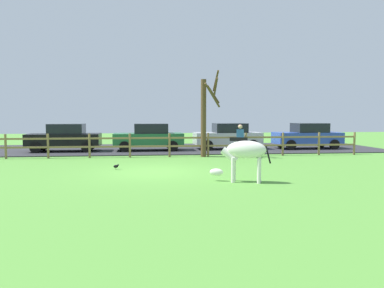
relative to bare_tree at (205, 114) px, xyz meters
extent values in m
plane|color=#549338|center=(-2.61, -4.78, -2.17)|extent=(60.00, 60.00, 0.00)
cube|color=#2D2D33|center=(-2.61, 4.52, -2.14)|extent=(28.00, 7.40, 0.05)
cylinder|color=olive|center=(-9.67, 0.22, -1.57)|extent=(0.11, 0.11, 1.20)
cylinder|color=olive|center=(-7.70, 0.22, -1.57)|extent=(0.11, 0.11, 1.20)
cylinder|color=olive|center=(-5.73, 0.22, -1.57)|extent=(0.11, 0.11, 1.20)
cylinder|color=olive|center=(-3.76, 0.22, -1.57)|extent=(0.11, 0.11, 1.20)
cylinder|color=olive|center=(-1.78, 0.22, -1.57)|extent=(0.11, 0.11, 1.20)
cylinder|color=olive|center=(0.19, 0.22, -1.57)|extent=(0.11, 0.11, 1.20)
cylinder|color=olive|center=(2.16, 0.22, -1.57)|extent=(0.11, 0.11, 1.20)
cylinder|color=olive|center=(4.13, 0.22, -1.57)|extent=(0.11, 0.11, 1.20)
cylinder|color=olive|center=(6.10, 0.22, -1.57)|extent=(0.11, 0.11, 1.20)
cylinder|color=olive|center=(8.07, 0.22, -1.57)|extent=(0.11, 0.11, 1.20)
cube|color=olive|center=(-2.77, 0.22, -1.63)|extent=(21.69, 0.06, 0.09)
cube|color=olive|center=(-2.77, 0.22, -1.21)|extent=(21.69, 0.06, 0.09)
cylinder|color=#513A23|center=(-0.08, 0.03, -0.22)|extent=(0.27, 0.27, 3.88)
cylinder|color=#513A23|center=(0.54, 0.04, 1.64)|extent=(0.11, 1.30, 0.96)
cylinder|color=#513A23|center=(0.35, -0.32, 0.95)|extent=(0.81, 0.97, 0.85)
cylinder|color=#513A23|center=(0.52, 0.00, 1.32)|extent=(0.15, 1.27, 0.91)
cylinder|color=#513A23|center=(0.30, -0.38, 0.90)|extent=(0.94, 0.87, 1.17)
ellipsoid|color=white|center=(0.24, -7.28, -1.13)|extent=(1.33, 0.87, 0.56)
cylinder|color=white|center=(-0.18, -7.27, -1.78)|extent=(0.11, 0.11, 0.78)
cylinder|color=white|center=(-0.09, -7.01, -1.78)|extent=(0.11, 0.11, 0.78)
cylinder|color=white|center=(0.57, -7.55, -1.78)|extent=(0.11, 0.11, 0.78)
cylinder|color=white|center=(0.66, -7.28, -1.78)|extent=(0.11, 0.11, 0.78)
cylinder|color=white|center=(-0.26, -7.10, -1.32)|extent=(0.63, 0.43, 0.51)
ellipsoid|color=white|center=(-0.65, -6.96, -1.89)|extent=(0.48, 0.34, 0.24)
cube|color=black|center=(0.01, -7.19, -0.81)|extent=(0.54, 0.23, 0.12)
cylinder|color=black|center=(0.87, -7.51, -1.28)|extent=(0.20, 0.11, 0.54)
cylinder|color=black|center=(-4.09, -3.98, -2.14)|extent=(0.01, 0.01, 0.06)
cylinder|color=black|center=(-4.09, -4.02, -2.14)|extent=(0.01, 0.01, 0.06)
ellipsoid|color=black|center=(-4.09, -4.00, -2.05)|extent=(0.18, 0.10, 0.12)
sphere|color=black|center=(-4.00, -4.00, -2.00)|extent=(0.07, 0.07, 0.07)
cube|color=black|center=(-7.59, 3.27, -1.47)|extent=(4.03, 1.77, 0.70)
cube|color=black|center=(-7.44, 3.27, -0.84)|extent=(1.93, 1.60, 0.56)
cylinder|color=black|center=(-8.93, 2.39, -1.82)|extent=(0.60, 0.19, 0.60)
cylinder|color=black|center=(-8.96, 4.09, -1.82)|extent=(0.60, 0.19, 0.60)
cylinder|color=black|center=(-6.23, 2.44, -1.82)|extent=(0.60, 0.19, 0.60)
cylinder|color=black|center=(-6.26, 4.14, -1.82)|extent=(0.60, 0.19, 0.60)
cube|color=#B7BABF|center=(1.90, 3.71, -1.47)|extent=(4.06, 1.84, 0.70)
cube|color=black|center=(2.05, 3.71, -0.84)|extent=(1.95, 1.63, 0.56)
cylinder|color=black|center=(0.58, 2.81, -1.82)|extent=(0.61, 0.20, 0.60)
cylinder|color=black|center=(0.52, 4.51, -1.82)|extent=(0.61, 0.20, 0.60)
cylinder|color=black|center=(3.28, 2.90, -1.82)|extent=(0.61, 0.20, 0.60)
cylinder|color=black|center=(3.22, 4.60, -1.82)|extent=(0.61, 0.20, 0.60)
cube|color=#236B38|center=(-2.85, 3.32, -1.47)|extent=(4.06, 1.85, 0.70)
cube|color=black|center=(-2.70, 3.33, -0.84)|extent=(1.96, 1.63, 0.56)
cylinder|color=black|center=(-4.17, 2.42, -1.82)|extent=(0.61, 0.20, 0.60)
cylinder|color=black|center=(-4.23, 4.12, -1.82)|extent=(0.61, 0.20, 0.60)
cylinder|color=black|center=(-1.47, 2.52, -1.82)|extent=(0.61, 0.20, 0.60)
cylinder|color=black|center=(-1.54, 4.22, -1.82)|extent=(0.61, 0.20, 0.60)
cube|color=#2D4CAD|center=(6.82, 3.44, -1.47)|extent=(4.03, 1.76, 0.70)
cube|color=black|center=(6.97, 3.45, -0.84)|extent=(1.92, 1.59, 0.56)
cylinder|color=black|center=(5.48, 2.57, -1.82)|extent=(0.60, 0.19, 0.60)
cylinder|color=black|center=(5.46, 4.27, -1.82)|extent=(0.60, 0.19, 0.60)
cylinder|color=black|center=(8.18, 2.62, -1.82)|extent=(0.60, 0.19, 0.60)
cylinder|color=black|center=(8.16, 4.31, -1.82)|extent=(0.60, 0.19, 0.60)
cylinder|color=#232847|center=(1.59, -0.50, -1.76)|extent=(0.14, 0.14, 0.82)
cylinder|color=#232847|center=(1.76, -0.54, -1.76)|extent=(0.14, 0.14, 0.82)
cube|color=#2D569E|center=(1.67, -0.52, -1.06)|extent=(0.40, 0.30, 0.58)
sphere|color=tan|center=(1.67, -0.52, -0.64)|extent=(0.22, 0.22, 0.22)
camera|label=1|loc=(-2.76, -18.81, -0.05)|focal=35.44mm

